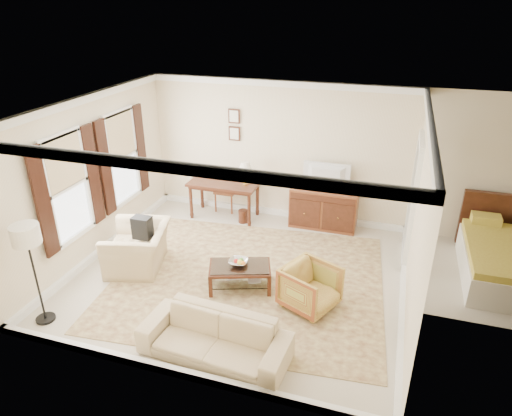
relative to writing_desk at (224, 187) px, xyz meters
The scene contains 20 objects.
room_shell 2.90m from the writing_desk, 62.41° to the right, with size 5.51×5.01×2.91m.
window_front 3.30m from the writing_desk, 120.94° to the right, with size 0.12×1.56×1.80m, color #CCB284, non-canonical shape.
window_rear 2.17m from the writing_desk, 145.33° to the right, with size 0.12×1.56×1.80m, color #CCB284, non-canonical shape.
doorway 3.83m from the writing_desk, ahead, with size 0.10×1.12×2.25m, color white, non-canonical shape.
rug 2.60m from the writing_desk, 60.09° to the right, with size 4.47×3.83×0.01m, color #592A1D.
writing_desk is the anchor object (origin of this frame).
desk_chair 0.40m from the writing_desk, 103.97° to the left, with size 0.45×0.45×1.05m, color brown, non-canonical shape.
desk_lamp 0.60m from the writing_desk, ahead, with size 0.32×0.32×0.50m, color silver, non-canonical shape.
framed_prints 1.32m from the writing_desk, 77.12° to the left, with size 0.25×0.04×0.68m, color #482114, non-canonical shape.
sideboard 2.14m from the writing_desk, ahead, with size 1.36×0.52×0.84m, color brown.
tv 2.21m from the writing_desk, ahead, with size 0.89×0.51×0.12m, color black.
coffee_table 2.73m from the writing_desk, 63.56° to the right, with size 1.13×0.87×0.42m.
fruit_bowl 2.67m from the writing_desk, 63.94° to the right, with size 0.42×0.42×0.10m, color silver.
book_a 2.64m from the writing_desk, 68.31° to the right, with size 0.28×0.04×0.38m, color brown.
book_b 2.76m from the writing_desk, 60.82° to the right, with size 0.28×0.03×0.38m, color brown.
striped_armchair 3.54m from the writing_desk, 47.10° to the right, with size 0.75×0.70×0.77m, color brown.
club_armchair 2.46m from the writing_desk, 107.13° to the right, with size 1.15×0.75×1.01m, color tan.
backpack 2.33m from the writing_desk, 106.27° to the right, with size 0.32×0.22×0.40m, color black.
sofa 4.26m from the writing_desk, 70.63° to the right, with size 1.99×0.58×0.78m, color tan.
floor_lamp 4.33m from the writing_desk, 107.44° to the right, with size 0.39×0.39×1.58m.
Camera 1 is at (2.29, -6.31, 4.39)m, focal length 32.00 mm.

